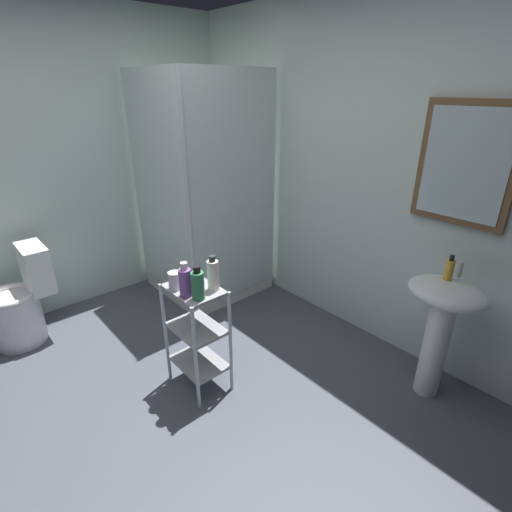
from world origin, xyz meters
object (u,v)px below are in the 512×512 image
Objects in this scene: storage_cart at (197,330)px; rinse_cup at (175,280)px; shower_stall at (205,248)px; pedestal_sink at (442,316)px; body_wash_bottle_green at (198,285)px; toilet at (21,304)px; conditioner_bottle_purple at (185,282)px; hand_soap_bottle at (449,269)px; lotion_bottle_white at (213,275)px.

rinse_cup reaches higher than storage_cart.
pedestal_sink is (2.08, 0.32, 0.12)m from shower_stall.
body_wash_bottle_green is 1.90× the size of rinse_cup.
shower_stall is 1.33m from rinse_cup.
toilet is 1.54m from storage_cart.
conditioner_bottle_purple reaches higher than body_wash_bottle_green.
hand_soap_bottle is at bearing 132.00° from pedestal_sink.
pedestal_sink is at bearing 46.47° from lotion_bottle_white.
rinse_cup is at bearing -133.53° from lotion_bottle_white.
rinse_cup is (-1.09, -1.21, -0.08)m from hand_soap_bottle.
storage_cart is at bearing -36.66° from shower_stall.
pedestal_sink is 3.92× the size of body_wash_bottle_green.
rinse_cup is (-0.07, -0.08, 0.36)m from storage_cart.
pedestal_sink is at bearing 51.01° from body_wash_bottle_green.
pedestal_sink is at bearing 37.51° from toilet.
storage_cart is at bearing 159.47° from body_wash_bottle_green.
shower_stall is at bearing -171.27° from pedestal_sink.
body_wash_bottle_green is at bearing 25.05° from conditioner_bottle_purple.
storage_cart is 3.37× the size of lotion_bottle_white.
toilet is at bearing -142.49° from pedestal_sink.
body_wash_bottle_green is at bearing -20.53° from storage_cart.
lotion_bottle_white is 2.02× the size of rinse_cup.
shower_stall is at bearing 141.83° from conditioner_bottle_purple.
storage_cart is 0.37m from rinse_cup.
body_wash_bottle_green is (1.16, -0.82, 0.37)m from shower_stall.
lotion_bottle_white is 0.24m from rinse_cup.
lotion_bottle_white is at bearing 76.35° from conditioner_bottle_purple.
shower_stall is 1.55m from toilet.
hand_soap_bottle is at bearing 38.34° from toilet.
storage_cart is (1.34, 0.74, 0.12)m from toilet.
toilet is at bearing -151.05° from storage_cart.
pedestal_sink is at bearing 46.18° from storage_cart.
hand_soap_bottle reaches higher than body_wash_bottle_green.
pedestal_sink is 3.02m from toilet.
rinse_cup is at bearing -133.53° from pedestal_sink.
lotion_bottle_white is at bearing 105.06° from body_wash_bottle_green.
toilet is at bearing -141.66° from hand_soap_bottle.
storage_cart is 0.41m from conditioner_bottle_purple.
rinse_cup is (-1.12, -1.18, 0.22)m from pedestal_sink.
conditioner_bottle_purple is at bearing -128.75° from hand_soap_bottle.
rinse_cup reaches higher than toilet.
pedestal_sink reaches higher than storage_cart.
shower_stall is at bearing 78.60° from toilet.
lotion_bottle_white is 1.06× the size of body_wash_bottle_green.
body_wash_bottle_green is (-0.92, -1.14, 0.25)m from pedestal_sink.
hand_soap_bottle is at bearing 9.74° from shower_stall.
lotion_bottle_white reaches higher than toilet.
storage_cart is at bearing -132.17° from hand_soap_bottle.
shower_stall reaches higher than rinse_cup.
rinse_cup is (1.27, 0.66, 0.48)m from toilet.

